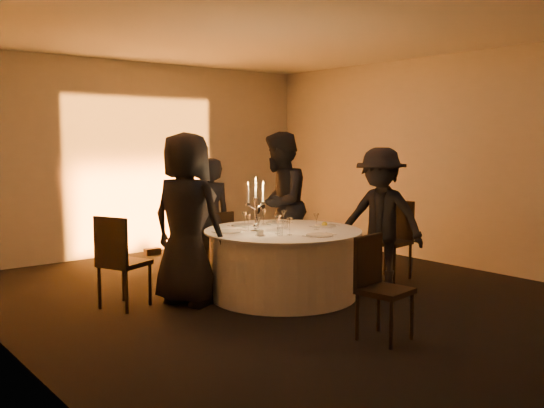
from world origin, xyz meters
TOP-DOWN VIEW (x-y plane):
  - floor at (0.00, 0.00)m, footprint 7.00×7.00m
  - ceiling at (0.00, 0.00)m, footprint 7.00×7.00m
  - wall_back at (0.00, 3.50)m, footprint 7.00×0.00m
  - wall_left at (-3.00, 0.00)m, footprint 0.00×7.00m
  - wall_right at (3.00, 0.00)m, footprint 0.00×7.00m
  - uplighter_fixture at (0.00, 3.20)m, footprint 0.25×0.12m
  - banquet_table at (0.00, 0.00)m, footprint 1.80×1.80m
  - chair_left at (-1.70, 0.67)m, footprint 0.57×0.57m
  - chair_back_left at (-0.04, 1.30)m, footprint 0.39×0.39m
  - chair_back_right at (0.97, 0.98)m, footprint 0.56×0.56m
  - chair_right at (1.69, -0.21)m, footprint 0.50×0.50m
  - chair_front at (-0.28, -1.68)m, footprint 0.47×0.47m
  - guest_left at (-1.03, 0.39)m, footprint 0.88×1.07m
  - guest_back_left at (-0.17, 1.27)m, footprint 0.61×0.45m
  - guest_back_right at (0.64, 0.85)m, footprint 1.17×1.13m
  - guest_right at (1.21, -0.40)m, footprint 0.94×1.24m
  - plate_left at (-0.58, 0.25)m, footprint 0.36×0.28m
  - plate_back_left at (-0.15, 0.56)m, footprint 0.36×0.28m
  - plate_back_right at (0.28, 0.45)m, footprint 0.36×0.28m
  - plate_right at (0.56, -0.09)m, footprint 0.36×0.27m
  - plate_front at (0.03, -0.58)m, footprint 0.36×0.29m
  - coffee_cup at (-0.46, -0.17)m, footprint 0.11×0.11m
  - candelabra at (-0.35, 0.06)m, footprint 0.26×0.12m
  - wine_glass_a at (-0.24, -0.19)m, footprint 0.07×0.07m
  - wine_glass_b at (0.06, 0.44)m, footprint 0.07×0.07m
  - wine_glass_c at (-0.26, 0.39)m, footprint 0.07×0.07m
  - wine_glass_d at (-0.14, -0.09)m, footprint 0.07×0.07m
  - wine_glass_e at (-0.37, 0.17)m, footprint 0.07×0.07m
  - wine_glass_f at (-0.19, -0.34)m, footprint 0.07×0.07m
  - wine_glass_g at (0.19, 0.21)m, footprint 0.07×0.07m
  - wine_glass_h at (-0.41, -0.08)m, footprint 0.07×0.07m
  - wine_glass_i at (0.30, -0.24)m, footprint 0.07×0.07m
  - tumbler_a at (-0.30, -0.31)m, footprint 0.07×0.07m
  - tumbler_b at (0.11, 0.09)m, footprint 0.07×0.07m

SIDE VIEW (x-z plane):
  - floor at x=0.00m, z-range 0.00..0.00m
  - uplighter_fixture at x=0.00m, z-range 0.00..0.10m
  - banquet_table at x=0.00m, z-range 0.00..0.77m
  - chair_back_left at x=-0.04m, z-range 0.05..0.91m
  - chair_back_right at x=0.97m, z-range 0.05..0.96m
  - chair_front at x=-0.28m, z-range 0.06..0.99m
  - chair_left at x=-1.70m, z-range 0.06..1.06m
  - chair_right at x=1.69m, z-range 0.07..1.07m
  - plate_left at x=-0.58m, z-range 0.77..0.78m
  - plate_back_right at x=0.28m, z-range 0.77..0.78m
  - plate_back_left at x=-0.15m, z-range 0.77..0.78m
  - plate_front at x=0.03m, z-range 0.77..0.78m
  - guest_back_left at x=-0.17m, z-range 0.00..1.56m
  - plate_right at x=0.56m, z-range 0.75..0.83m
  - coffee_cup at x=-0.46m, z-range 0.77..0.83m
  - tumbler_a at x=-0.30m, z-range 0.77..0.86m
  - tumbler_b at x=0.11m, z-range 0.77..0.86m
  - guest_right at x=1.21m, z-range 0.00..1.70m
  - wine_glass_a at x=-0.24m, z-range 0.81..1.00m
  - wine_glass_b at x=0.06m, z-range 0.81..1.00m
  - wine_glass_c at x=-0.26m, z-range 0.81..1.00m
  - wine_glass_d at x=-0.14m, z-range 0.81..1.00m
  - wine_glass_e at x=-0.37m, z-range 0.81..1.00m
  - wine_glass_f at x=-0.19m, z-range 0.81..1.00m
  - wine_glass_g at x=0.19m, z-range 0.81..1.00m
  - wine_glass_h at x=-0.41m, z-range 0.81..1.00m
  - wine_glass_i at x=0.30m, z-range 0.81..1.00m
  - guest_left at x=-1.03m, z-range 0.00..1.88m
  - guest_back_right at x=0.64m, z-range 0.00..1.90m
  - candelabra at x=-0.35m, z-range 0.68..1.29m
  - wall_back at x=0.00m, z-range -2.00..5.00m
  - wall_left at x=-3.00m, z-range -2.00..5.00m
  - wall_right at x=3.00m, z-range -2.00..5.00m
  - ceiling at x=0.00m, z-range 3.00..3.00m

